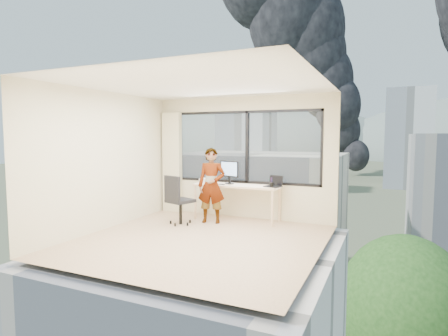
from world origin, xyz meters
The scene contains 25 objects.
floor centered at (0.00, 0.00, 0.00)m, with size 4.00×4.00×0.01m, color tan.
ceiling centered at (0.00, 0.00, 2.60)m, with size 4.00×4.00×0.01m, color white.
wall_front centered at (0.00, -2.00, 1.30)m, with size 4.00×0.01×2.60m, color beige.
wall_left centered at (-2.00, 0.00, 1.30)m, with size 0.01×4.00×2.60m, color beige.
wall_right centered at (2.00, 0.00, 1.30)m, with size 0.01×4.00×2.60m, color beige.
window_wall centered at (0.05, 2.00, 1.52)m, with size 3.30×0.16×1.55m, color black, non-canonical shape.
curtain centered at (-1.72, 1.88, 1.15)m, with size 0.45×0.14×2.30m, color beige.
desk centered at (0.00, 1.66, 0.38)m, with size 1.80×0.60×0.75m, color beige.
chair centered at (-0.89, 0.85, 0.50)m, with size 0.51×0.51×1.01m, color black, non-canonical shape.
person centered at (-0.38, 1.22, 0.76)m, with size 0.56×0.37×1.53m, color #2D2D33.
monitor centered at (-0.20, 1.72, 1.00)m, with size 0.50×0.11×0.50m, color black, non-canonical shape.
game_console centered at (-0.80, 1.87, 0.79)m, with size 0.31×0.26×0.07m, color white.
laptop centered at (0.78, 1.63, 0.85)m, with size 0.32×0.34×0.21m, color black, non-canonical shape.
cellphone centered at (-0.29, 1.53, 0.76)m, with size 0.12×0.06×0.01m, color black.
pen_cup centered at (0.77, 1.57, 0.80)m, with size 0.08×0.08×0.10m, color black.
handbag centered at (0.74, 1.91, 0.84)m, with size 0.24×0.12×0.19m, color #0D5240.
exterior_ground centered at (0.00, 120.00, -14.00)m, with size 400.00×400.00×0.04m, color #515B3D.
near_bldg_a centered at (-9.00, 30.00, -7.00)m, with size 16.00×12.00×14.00m, color #ECE3C5.
far_tower_a centered at (-35.00, 95.00, 0.00)m, with size 14.00×14.00×28.00m, color silver.
far_tower_b centered at (8.00, 120.00, 1.00)m, with size 13.00×13.00×30.00m, color silver.
far_tower_d centered at (-60.00, 150.00, -3.00)m, with size 16.00×14.00×22.00m, color silver.
hill_a centered at (-120.00, 320.00, -14.00)m, with size 288.00×216.00×90.00m, color slate.
tree_a centered at (-16.00, 22.00, -10.00)m, with size 7.00×7.00×8.00m, color #214918, non-canonical shape.
tree_b centered at (4.00, 18.00, -9.50)m, with size 7.60×7.60×9.00m, color #214918, non-canonical shape.
smoke_plume_a centered at (-10.00, 150.00, 39.00)m, with size 40.00×24.00×90.00m, color black, non-canonical shape.
Camera 1 is at (2.88, -5.40, 1.76)m, focal length 29.44 mm.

